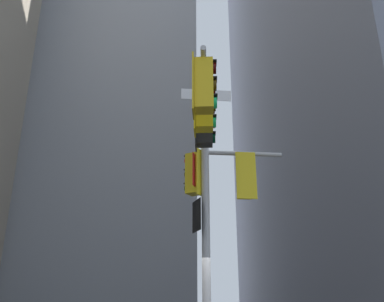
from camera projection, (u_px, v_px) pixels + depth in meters
name	position (u px, v px, depth m)	size (l,w,h in m)	color
building_mid_block	(100.00, 36.00, 36.71)	(14.33, 14.33, 48.07)	#9399A3
signal_pole_assembly	(209.00, 158.00, 8.96)	(2.89, 3.44, 7.45)	#B2B2B5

